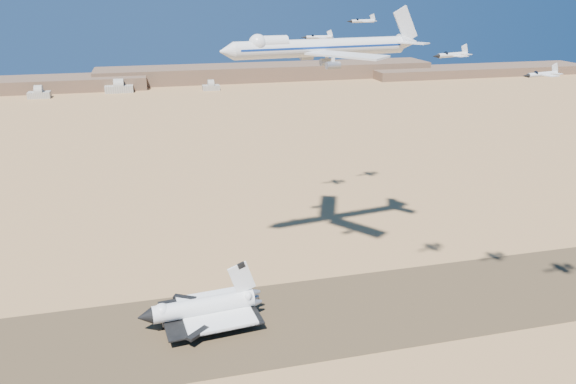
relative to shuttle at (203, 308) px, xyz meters
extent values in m
plane|color=#A97A4B|center=(18.66, -5.59, -5.55)|extent=(1200.00, 1200.00, 0.00)
cube|color=brown|center=(18.66, -5.59, -5.52)|extent=(600.00, 50.00, 0.06)
cube|color=brown|center=(138.66, 534.41, 3.45)|extent=(420.00, 60.00, 18.00)
cube|color=brown|center=(418.66, 504.41, -0.05)|extent=(300.00, 60.00, 11.00)
cube|color=#ABA898|center=(-121.34, 464.41, -2.30)|extent=(22.00, 14.00, 6.50)
cube|color=#ABA898|center=(-41.34, 479.41, -1.80)|extent=(30.00, 15.00, 7.50)
cube|color=#ABA898|center=(58.66, 469.41, -2.80)|extent=(19.00, 12.50, 5.50)
cylinder|color=white|center=(0.09, 0.01, 0.78)|extent=(34.22, 9.24, 5.92)
cone|color=black|center=(-19.04, -1.90, 0.78)|extent=(5.29, 6.06, 5.62)
sphere|color=white|center=(-13.57, -1.35, 1.63)|extent=(5.49, 5.49, 5.49)
cube|color=white|center=(4.30, 0.43, -1.65)|extent=(25.64, 27.53, 0.95)
cube|color=black|center=(2.20, 0.22, -2.12)|extent=(34.05, 28.37, 0.53)
cube|color=white|center=(13.76, 1.37, 9.02)|extent=(9.82, 1.71, 12.17)
cylinder|color=gray|center=(-13.57, -1.35, -3.86)|extent=(0.38, 0.38, 3.38)
cylinder|color=black|center=(-13.57, -1.35, -4.97)|extent=(1.20, 0.59, 1.16)
cylinder|color=gray|center=(6.92, -4.62, -3.86)|extent=(0.38, 0.38, 3.38)
cylinder|color=black|center=(6.92, -4.62, -4.97)|extent=(1.20, 0.59, 1.16)
cylinder|color=gray|center=(5.88, 5.89, -3.86)|extent=(0.38, 0.38, 3.38)
cylinder|color=black|center=(5.88, 5.89, -4.97)|extent=(1.20, 0.59, 1.16)
cylinder|color=silver|center=(50.56, 32.78, 81.74)|extent=(66.62, 15.25, 6.25)
cone|color=silver|center=(15.25, 27.92, 81.74)|extent=(5.69, 6.86, 6.25)
sphere|color=silver|center=(26.38, 29.45, 83.99)|extent=(6.44, 6.44, 6.44)
cube|color=silver|center=(54.62, 17.58, 80.57)|extent=(24.27, 28.89, 0.68)
cube|color=silver|center=(50.36, 48.52, 80.57)|extent=(18.34, 30.52, 0.68)
cube|color=silver|center=(86.24, 31.30, 82.72)|extent=(10.83, 11.77, 0.49)
cube|color=silver|center=(84.51, 43.87, 82.72)|extent=(9.02, 11.97, 0.49)
cube|color=silver|center=(85.37, 37.58, 89.07)|extent=(11.12, 2.20, 13.96)
cylinder|color=gray|center=(49.82, 23.81, 77.64)|extent=(5.18, 3.18, 2.54)
cylinder|color=gray|center=(49.09, 14.84, 77.64)|extent=(5.18, 3.18, 2.54)
cylinder|color=gray|center=(47.42, 41.22, 77.64)|extent=(5.18, 3.18, 2.54)
cylinder|color=gray|center=(44.29, 49.66, 77.64)|extent=(5.18, 3.18, 2.54)
imported|color=orange|center=(4.57, -6.08, -4.68)|extent=(0.41, 0.61, 1.63)
imported|color=orange|center=(5.30, -4.98, -4.62)|extent=(0.88, 0.98, 1.75)
imported|color=orange|center=(5.49, -7.17, -4.70)|extent=(1.03, 0.95, 1.59)
cylinder|color=silver|center=(77.34, -12.74, 83.21)|extent=(11.42, 4.74, 1.35)
cone|color=black|center=(70.73, -14.81, 83.21)|extent=(2.76, 1.94, 1.25)
sphere|color=black|center=(74.58, -13.61, 83.69)|extent=(1.35, 1.35, 1.35)
cube|color=silver|center=(78.26, -12.46, 83.02)|extent=(5.51, 8.35, 0.24)
cube|color=silver|center=(81.93, -11.31, 83.21)|extent=(3.46, 5.22, 0.19)
cube|color=silver|center=(82.11, -11.25, 84.56)|extent=(2.85, 1.10, 3.26)
cylinder|color=silver|center=(100.16, -24.79, 78.32)|extent=(11.60, 3.96, 1.35)
cone|color=black|center=(93.39, -26.37, 78.32)|extent=(2.73, 1.80, 1.26)
sphere|color=black|center=(97.34, -25.45, 78.81)|extent=(1.35, 1.35, 1.35)
cube|color=silver|center=(101.10, -24.57, 78.13)|extent=(5.05, 8.30, 0.24)
cube|color=silver|center=(104.86, -23.69, 78.32)|extent=(3.17, 5.19, 0.19)
cube|color=silver|center=(105.05, -23.64, 79.68)|extent=(2.90, 0.90, 3.27)
cylinder|color=silver|center=(65.38, 83.92, 81.31)|extent=(11.93, 1.45, 1.39)
cone|color=black|center=(58.23, 83.88, 81.31)|extent=(2.59, 1.30, 1.29)
sphere|color=black|center=(62.40, 83.90, 81.80)|extent=(1.39, 1.39, 1.39)
cube|color=silver|center=(66.37, 83.92, 81.11)|extent=(3.52, 7.96, 0.25)
cube|color=silver|center=(70.34, 83.94, 81.31)|extent=(2.21, 4.98, 0.20)
cube|color=silver|center=(70.54, 83.94, 82.70)|extent=(3.01, 0.26, 3.36)
cylinder|color=silver|center=(88.58, 89.90, 87.68)|extent=(12.46, 3.95, 1.45)
cone|color=black|center=(81.28, 88.38, 87.68)|extent=(2.91, 1.87, 1.35)
sphere|color=black|center=(85.54, 89.26, 88.20)|extent=(1.45, 1.45, 1.45)
cube|color=silver|center=(89.59, 90.11, 87.48)|extent=(5.24, 8.85, 0.26)
cube|color=silver|center=(93.65, 90.95, 87.68)|extent=(3.29, 5.53, 0.21)
cube|color=silver|center=(93.85, 90.99, 89.13)|extent=(3.12, 0.89, 3.50)
camera|label=1|loc=(-12.48, -167.12, 101.69)|focal=35.00mm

